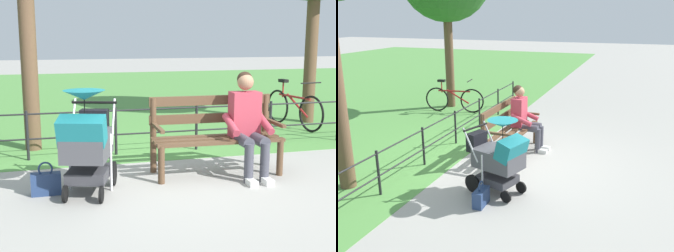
% 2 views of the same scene
% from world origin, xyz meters
% --- Properties ---
extents(ground_plane, '(60.00, 60.00, 0.00)m').
position_xyz_m(ground_plane, '(0.00, 0.00, 0.00)').
color(ground_plane, '#9E9B93').
extents(grass_lawn, '(40.00, 16.00, 0.01)m').
position_xyz_m(grass_lawn, '(0.00, -8.80, 0.00)').
color(grass_lawn, '#518E42').
rests_on(grass_lawn, ground).
extents(park_bench, '(1.62, 0.65, 0.96)m').
position_xyz_m(park_bench, '(-0.45, -0.12, 0.53)').
color(park_bench, brown).
rests_on(park_bench, ground).
extents(person_on_bench, '(0.54, 0.74, 1.28)m').
position_xyz_m(person_on_bench, '(-0.79, 0.11, 0.68)').
color(person_on_bench, '#42424C').
rests_on(person_on_bench, ground).
extents(stroller, '(0.73, 0.99, 1.15)m').
position_xyz_m(stroller, '(1.17, 0.32, 0.59)').
color(stroller, black).
rests_on(stroller, ground).
extents(handbag, '(0.32, 0.14, 0.37)m').
position_xyz_m(handbag, '(1.62, 0.22, 0.13)').
color(handbag, navy).
rests_on(handbag, ground).
extents(park_fence, '(8.61, 0.04, 0.70)m').
position_xyz_m(park_fence, '(-0.50, -1.32, 0.42)').
color(park_fence, black).
rests_on(park_fence, ground).
extents(bicycle, '(0.44, 1.65, 0.89)m').
position_xyz_m(bicycle, '(-2.95, -2.56, 0.36)').
color(bicycle, black).
rests_on(bicycle, ground).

